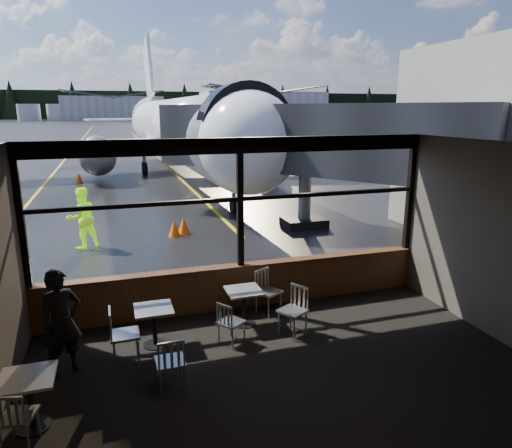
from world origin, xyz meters
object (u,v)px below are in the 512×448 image
chair_mid_w (125,335)px  chair_near_w (231,323)px  cone_wing (79,178)px  chair_left_s (18,417)px  ground_crew (82,218)px  chair_near_n (269,292)px  passenger (62,323)px  cone_extra (174,228)px  cafe_table_mid (155,327)px  jet_bridge (300,161)px  cone_nose (184,225)px  chair_near_e (293,311)px  cafe_table_near (244,307)px  airliner (179,88)px  chair_mid_s (170,362)px  cafe_table_left (30,402)px

chair_mid_w → chair_near_w: bearing=90.8°
cone_wing → chair_left_s: bearing=-88.7°
chair_near_w → ground_crew: size_ratio=0.45×
chair_near_n → passenger: (-3.74, -1.08, 0.40)m
chair_near_w → chair_left_s: 3.51m
cone_wing → cone_extra: (3.59, -12.70, -0.01)m
cafe_table_mid → chair_mid_w: size_ratio=0.75×
jet_bridge → ground_crew: size_ratio=5.92×
cone_nose → cone_wing: cone_wing is taller
chair_near_e → cafe_table_near: bearing=18.8°
airliner → cone_extra: (-2.43, -14.33, -5.00)m
cafe_table_near → cone_wing: (-4.00, 19.45, -0.07)m
cafe_table_mid → ground_crew: bearing=102.4°
cafe_table_mid → ground_crew: (-1.45, 6.59, 0.56)m
chair_mid_w → passenger: passenger is taller
chair_mid_s → cone_wing: 21.25m
chair_near_e → ground_crew: ground_crew is taller
cafe_table_left → chair_left_s: 0.33m
chair_near_n → cone_nose: size_ratio=1.60×
cafe_table_mid → chair_near_e: chair_near_e is taller
cafe_table_left → chair_mid_s: 1.86m
chair_mid_s → airliner: bearing=79.8°
chair_mid_s → passenger: size_ratio=0.51×
ground_crew → cone_nose: ground_crew is taller
jet_bridge → cafe_table_mid: bearing=-129.6°
passenger → cone_nose: size_ratio=3.00×
chair_near_e → chair_left_s: bearing=81.5°
chair_near_e → chair_mid_w: chair_mid_w is taller
chair_near_n → passenger: passenger is taller
chair_near_w → cone_wing: (-3.59, 20.09, -0.12)m
chair_left_s → passenger: (0.40, 1.57, 0.44)m
chair_near_e → cone_wing: chair_near_e is taller
cone_nose → cone_extra: size_ratio=1.04×
chair_near_w → cone_extra: chair_near_w is taller
jet_bridge → chair_mid_s: (-5.37, -7.98, -1.92)m
chair_mid_w → cone_extra: chair_mid_w is taller
chair_mid_w → passenger: size_ratio=0.56×
cafe_table_near → chair_near_n: 0.72m
cafe_table_left → chair_mid_s: chair_mid_s is taller
cone_extra → cafe_table_left: bearing=-109.1°
jet_bridge → chair_mid_w: 9.40m
cafe_table_near → chair_near_n: bearing=29.9°
cafe_table_left → chair_near_e: size_ratio=0.81×
chair_near_w → chair_mid_w: bearing=-122.4°
chair_near_n → chair_left_s: 4.92m
airliner → cafe_table_near: (-2.02, -21.08, -4.91)m
passenger → cone_nose: bearing=42.5°
cafe_table_mid → cone_nose: (1.63, 7.27, -0.07)m
jet_bridge → chair_left_s: bearing=-130.2°
chair_near_n → jet_bridge: bearing=-144.5°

